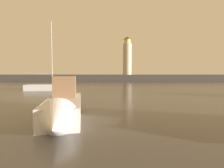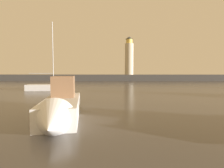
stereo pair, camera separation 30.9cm
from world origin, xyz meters
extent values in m
plane|color=#4C4742|center=(0.00, 30.60, 0.00)|extent=(220.00, 220.00, 0.00)
cube|color=#423F3D|center=(0.00, 61.21, 1.01)|extent=(92.70, 4.79, 2.03)
cylinder|color=beige|center=(3.34, 61.21, 7.26)|extent=(2.88, 2.88, 10.47)
cylinder|color=#F2CC59|center=(3.34, 61.21, 13.23)|extent=(2.16, 2.16, 1.47)
cone|color=#33383D|center=(3.34, 61.21, 14.38)|extent=(2.59, 2.59, 0.84)
cube|color=white|center=(-5.07, 11.07, 0.62)|extent=(3.30, 7.09, 1.23)
cone|color=white|center=(-4.41, 7.17, 0.68)|extent=(2.40, 2.29, 2.10)
cube|color=#8C6647|center=(-5.27, 12.25, 1.97)|extent=(1.82, 2.21, 1.48)
cube|color=white|center=(-12.26, 28.54, 0.48)|extent=(7.23, 2.59, 0.96)
cylinder|color=#B7B7BC|center=(-11.55, 28.60, 5.98)|extent=(0.12, 0.12, 10.05)
cylinder|color=#B7B7BC|center=(-13.50, 28.45, 2.77)|extent=(3.89, 0.40, 0.09)
camera|label=1|loc=(-1.85, -0.91, 3.04)|focal=29.19mm
camera|label=2|loc=(-1.54, -0.91, 3.04)|focal=29.19mm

